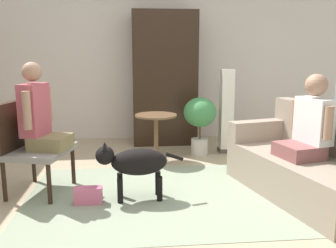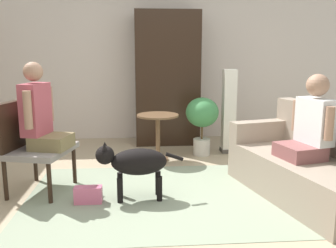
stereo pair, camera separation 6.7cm
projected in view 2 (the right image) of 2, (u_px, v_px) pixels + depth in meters
name	position (u px, v px, depth m)	size (l,w,h in m)	color
ground_plane	(174.00, 197.00, 3.73)	(6.94, 6.94, 0.00)	tan
back_wall	(159.00, 64.00, 6.20)	(6.38, 0.12, 2.51)	silver
area_rug	(170.00, 196.00, 3.77)	(2.88, 1.98, 0.01)	gray
couch	(309.00, 166.00, 3.74)	(1.22, 1.88, 0.91)	gray
armchair	(29.00, 139.00, 3.82)	(0.72, 0.80, 0.96)	black
person_on_couch	(310.00, 125.00, 3.62)	(0.52, 0.55, 0.83)	#884E4E
person_on_armchair	(40.00, 114.00, 3.75)	(0.50, 0.50, 0.89)	olive
round_end_table	(158.00, 128.00, 4.94)	(0.56, 0.56, 0.64)	brown
dog	(135.00, 162.00, 3.63)	(0.87, 0.29, 0.59)	black
potted_plant	(202.00, 117.00, 5.19)	(0.47, 0.47, 0.83)	beige
column_lamp	(229.00, 112.00, 5.32)	(0.20, 0.20, 1.21)	#4C4742
armoire_cabinet	(167.00, 79.00, 5.85)	(1.01, 0.56, 2.08)	black
handbag	(88.00, 195.00, 3.58)	(0.27, 0.11, 0.17)	#D8668C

